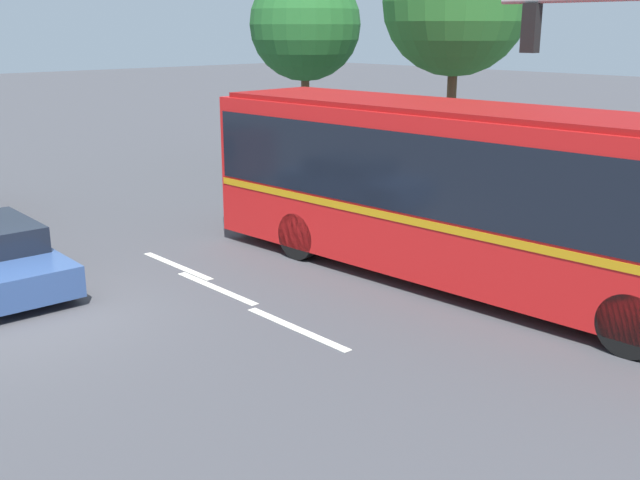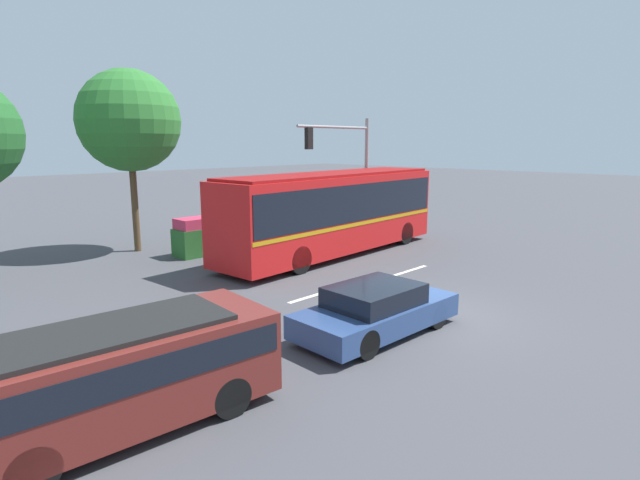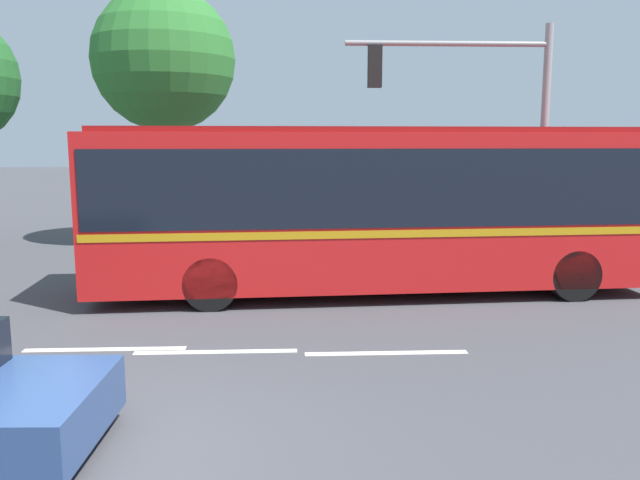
% 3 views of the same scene
% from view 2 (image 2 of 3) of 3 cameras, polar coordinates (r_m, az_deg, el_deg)
% --- Properties ---
extents(ground_plane, '(140.00, 140.00, 0.00)m').
position_cam_2_polar(ground_plane, '(13.92, 11.96, -8.27)').
color(ground_plane, '#444449').
extents(city_bus, '(11.28, 3.16, 3.35)m').
position_cam_2_polar(city_bus, '(20.48, 1.53, 3.59)').
color(city_bus, red).
rests_on(city_bus, ground).
extents(sedan_foreground, '(4.37, 1.98, 1.22)m').
position_cam_2_polar(sedan_foreground, '(12.24, 6.39, -7.90)').
color(sedan_foreground, navy).
rests_on(sedan_foreground, ground).
extents(suv_left_lane, '(5.08, 2.44, 1.71)m').
position_cam_2_polar(suv_left_lane, '(8.86, -21.70, -13.34)').
color(suv_left_lane, maroon).
rests_on(suv_left_lane, ground).
extents(traffic_light_pole, '(4.63, 0.24, 5.65)m').
position_cam_2_polar(traffic_light_pole, '(23.51, 3.36, 8.92)').
color(traffic_light_pole, gray).
rests_on(traffic_light_pole, ground).
extents(flowering_hedge, '(8.99, 1.05, 1.55)m').
position_cam_2_polar(flowering_hedge, '(23.14, -6.18, 1.54)').
color(flowering_hedge, '#286028').
rests_on(flowering_hedge, ground).
extents(street_tree_centre, '(4.11, 4.11, 7.46)m').
position_cam_2_polar(street_tree_centre, '(22.37, -20.80, 12.47)').
color(street_tree_centre, brown).
rests_on(street_tree_centre, ground).
extents(lane_stripe_near, '(2.40, 0.16, 0.01)m').
position_cam_2_polar(lane_stripe_near, '(15.35, -0.25, -6.16)').
color(lane_stripe_near, silver).
rests_on(lane_stripe_near, ground).
extents(lane_stripe_mid, '(2.40, 0.16, 0.01)m').
position_cam_2_polar(lane_stripe_mid, '(16.42, 4.33, -5.05)').
color(lane_stripe_mid, silver).
rests_on(lane_stripe_mid, ground).
extents(lane_stripe_far, '(2.40, 0.16, 0.01)m').
position_cam_2_polar(lane_stripe_far, '(18.26, 9.80, -3.54)').
color(lane_stripe_far, silver).
rests_on(lane_stripe_far, ground).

